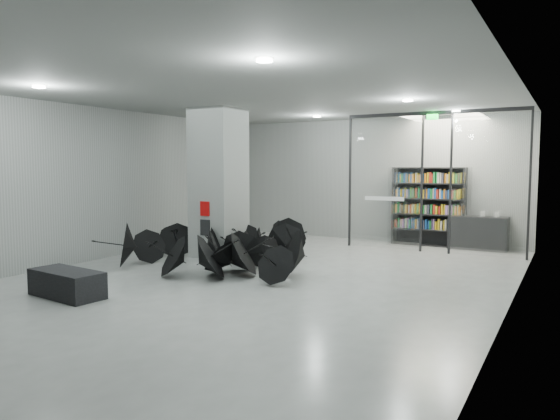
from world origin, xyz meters
The scene contains 10 objects.
room centered at (0.00, 0.00, 2.84)m, with size 14.00×14.02×4.01m.
column centered at (-2.50, 2.00, 2.00)m, with size 1.20×1.20×4.00m, color slate.
fire_cabinet centered at (-2.50, 1.38, 1.35)m, with size 0.28×0.04×0.38m, color #A50A07.
info_panel centered at (-2.50, 1.38, 0.85)m, with size 0.30×0.03×0.42m, color black.
exit_sign centered at (2.40, 5.30, 3.82)m, with size 0.30×0.06×0.15m, color #0CE533.
glass_partition centered at (2.39, 5.50, 2.18)m, with size 5.06×0.08×4.00m.
bench centered at (-2.37, -3.02, 0.25)m, with size 1.57×0.67×0.51m, color black.
bookshelf centered at (2.00, 6.75, 1.21)m, with size 2.20×0.44×2.43m, color black, non-canonical shape.
shop_counter centered at (3.49, 6.71, 0.50)m, with size 1.65×0.66×0.99m, color black.
umbrella_cluster centered at (-1.36, 0.92, 0.31)m, with size 5.88×4.62×1.31m.
Camera 1 is at (5.90, -9.41, 2.48)m, focal length 33.28 mm.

